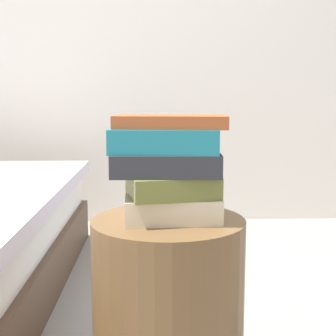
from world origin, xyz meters
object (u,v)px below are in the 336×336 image
at_px(book_olive, 172,185).
at_px(book_teal, 164,140).
at_px(book_cream, 172,206).
at_px(side_table, 168,312).
at_px(book_rust, 171,122).
at_px(book_charcoal, 166,164).

relative_size(book_olive, book_teal, 0.81).
bearing_deg(book_teal, book_olive, -16.30).
distance_m(book_cream, book_olive, 0.06).
height_order(side_table, book_rust, book_rust).
xyz_separation_m(book_olive, book_rust, (-0.00, -0.01, 0.16)).
bearing_deg(book_rust, book_teal, 148.48).
relative_size(book_cream, book_rust, 0.86).
xyz_separation_m(book_olive, book_teal, (-0.02, 0.01, 0.12)).
height_order(book_cream, book_charcoal, book_charcoal).
bearing_deg(book_rust, side_table, 169.72).
height_order(book_cream, book_teal, book_teal).
relative_size(book_cream, book_charcoal, 0.89).
height_order(book_olive, book_teal, book_teal).
height_order(book_olive, book_rust, book_rust).
relative_size(book_teal, book_rust, 0.96).
distance_m(book_cream, book_teal, 0.18).
relative_size(book_cream, book_teal, 0.90).
distance_m(book_teal, book_rust, 0.05).
xyz_separation_m(side_table, book_charcoal, (-0.01, -0.01, 0.41)).
xyz_separation_m(book_cream, book_teal, (-0.02, -0.00, 0.18)).
bearing_deg(book_charcoal, book_rust, 28.30).
distance_m(side_table, book_cream, 0.29).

